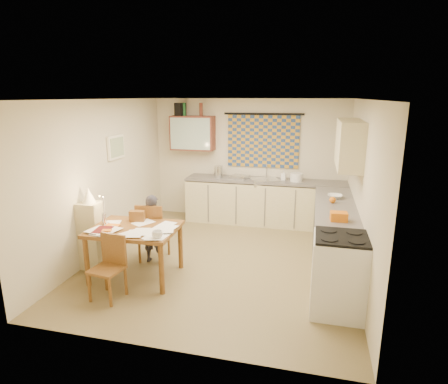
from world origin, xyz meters
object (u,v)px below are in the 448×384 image
(counter_right, at_px, (334,240))
(shelf_stand, at_px, (92,235))
(person, at_px, (153,229))
(stove, at_px, (339,274))
(chair_far, at_px, (154,242))
(counter_back, at_px, (267,202))
(dining_table, at_px, (136,252))

(counter_right, xyz_separation_m, shelf_stand, (-3.54, -0.84, 0.06))
(person, bearing_deg, stove, 161.30)
(chair_far, height_order, shelf_stand, shelf_stand)
(stove, relative_size, person, 0.89)
(counter_back, xyz_separation_m, dining_table, (-1.52, -2.77, -0.07))
(counter_right, relative_size, shelf_stand, 2.87)
(chair_far, bearing_deg, counter_right, -178.53)
(dining_table, xyz_separation_m, person, (0.04, 0.52, 0.17))
(counter_right, height_order, shelf_stand, shelf_stand)
(person, xyz_separation_m, shelf_stand, (-0.80, -0.40, -0.03))
(stove, xyz_separation_m, person, (-2.74, 0.78, 0.06))
(counter_right, bearing_deg, dining_table, -160.88)
(counter_back, bearing_deg, person, -123.48)
(dining_table, relative_size, shelf_stand, 1.19)
(counter_back, distance_m, dining_table, 3.16)
(counter_back, relative_size, shelf_stand, 3.21)
(chair_far, distance_m, shelf_stand, 0.94)
(counter_right, distance_m, shelf_stand, 3.64)
(person, bearing_deg, dining_table, 83.22)
(counter_right, height_order, person, person)
(counter_back, distance_m, counter_right, 2.20)
(dining_table, relative_size, person, 1.12)
(dining_table, bearing_deg, chair_far, 87.84)
(stove, bearing_deg, counter_right, 90.00)
(stove, distance_m, person, 2.85)
(stove, relative_size, shelf_stand, 0.95)
(person, relative_size, shelf_stand, 1.06)
(counter_back, distance_m, stove, 3.28)
(chair_far, bearing_deg, shelf_stand, 26.55)
(counter_right, bearing_deg, shelf_stand, -166.65)
(counter_back, xyz_separation_m, counter_right, (1.25, -1.81, -0.00))
(counter_back, xyz_separation_m, person, (-1.49, -2.25, 0.10))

